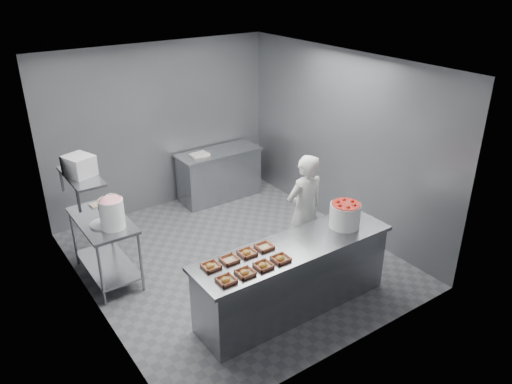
% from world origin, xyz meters
% --- Properties ---
extents(floor, '(4.50, 4.50, 0.00)m').
position_xyz_m(floor, '(0.00, 0.00, 0.00)').
color(floor, '#4C4C51').
rests_on(floor, ground).
extents(ceiling, '(4.50, 4.50, 0.00)m').
position_xyz_m(ceiling, '(0.00, 0.00, 2.80)').
color(ceiling, white).
rests_on(ceiling, wall_back).
extents(wall_back, '(4.00, 0.04, 2.80)m').
position_xyz_m(wall_back, '(0.00, 2.25, 1.40)').
color(wall_back, slate).
rests_on(wall_back, ground).
extents(wall_left, '(0.04, 4.50, 2.80)m').
position_xyz_m(wall_left, '(-2.00, 0.00, 1.40)').
color(wall_left, slate).
rests_on(wall_left, ground).
extents(wall_right, '(0.04, 4.50, 2.80)m').
position_xyz_m(wall_right, '(2.00, 0.00, 1.40)').
color(wall_right, slate).
rests_on(wall_right, ground).
extents(service_counter, '(2.60, 0.70, 0.90)m').
position_xyz_m(service_counter, '(0.00, -1.35, 0.45)').
color(service_counter, slate).
rests_on(service_counter, ground).
extents(prep_table, '(0.60, 1.20, 0.90)m').
position_xyz_m(prep_table, '(-1.65, 0.60, 0.59)').
color(prep_table, slate).
rests_on(prep_table, ground).
extents(back_counter, '(1.50, 0.60, 0.90)m').
position_xyz_m(back_counter, '(0.90, 1.90, 0.45)').
color(back_counter, slate).
rests_on(back_counter, ground).
extents(wall_shelf, '(0.35, 0.90, 0.03)m').
position_xyz_m(wall_shelf, '(-1.82, 0.60, 1.55)').
color(wall_shelf, slate).
rests_on(wall_shelf, wall_left).
extents(tray_0, '(0.19, 0.18, 0.06)m').
position_xyz_m(tray_0, '(-1.05, -1.51, 0.92)').
color(tray_0, '#CDB67D').
rests_on(tray_0, service_counter).
extents(tray_1, '(0.19, 0.18, 0.06)m').
position_xyz_m(tray_1, '(-0.81, -1.51, 0.92)').
color(tray_1, '#CDB67D').
rests_on(tray_1, service_counter).
extents(tray_2, '(0.19, 0.18, 0.06)m').
position_xyz_m(tray_2, '(-0.57, -1.51, 0.92)').
color(tray_2, '#CDB67D').
rests_on(tray_2, service_counter).
extents(tray_3, '(0.19, 0.18, 0.06)m').
position_xyz_m(tray_3, '(-0.33, -1.51, 0.92)').
color(tray_3, '#CDB67D').
rests_on(tray_3, service_counter).
extents(tray_4, '(0.19, 0.18, 0.06)m').
position_xyz_m(tray_4, '(-1.05, -1.19, 0.92)').
color(tray_4, '#CDB67D').
rests_on(tray_4, service_counter).
extents(tray_5, '(0.19, 0.18, 0.04)m').
position_xyz_m(tray_5, '(-0.81, -1.19, 0.92)').
color(tray_5, '#CDB67D').
rests_on(tray_5, service_counter).
extents(tray_6, '(0.19, 0.18, 0.06)m').
position_xyz_m(tray_6, '(-0.57, -1.19, 0.92)').
color(tray_6, '#CDB67D').
rests_on(tray_6, service_counter).
extents(tray_7, '(0.19, 0.18, 0.04)m').
position_xyz_m(tray_7, '(-0.33, -1.19, 0.92)').
color(tray_7, '#CDB67D').
rests_on(tray_7, service_counter).
extents(worker, '(0.60, 0.40, 1.64)m').
position_xyz_m(worker, '(0.77, -0.61, 0.82)').
color(worker, silver).
rests_on(worker, ground).
extents(strawberry_tub, '(0.38, 0.38, 0.32)m').
position_xyz_m(strawberry_tub, '(0.81, -1.34, 1.07)').
color(strawberry_tub, white).
rests_on(strawberry_tub, service_counter).
extents(glaze_bucket, '(0.32, 0.31, 0.47)m').
position_xyz_m(glaze_bucket, '(-1.60, 0.30, 1.10)').
color(glaze_bucket, white).
rests_on(glaze_bucket, prep_table).
extents(bucket_lid, '(0.41, 0.41, 0.02)m').
position_xyz_m(bucket_lid, '(-1.69, 0.45, 0.91)').
color(bucket_lid, white).
rests_on(bucket_lid, prep_table).
extents(rag, '(0.16, 0.14, 0.02)m').
position_xyz_m(rag, '(-1.58, 1.04, 0.91)').
color(rag, '#CCB28C').
rests_on(rag, prep_table).
extents(appliance, '(0.38, 0.41, 0.25)m').
position_xyz_m(appliance, '(-1.82, 0.60, 1.69)').
color(appliance, gray).
rests_on(appliance, wall_shelf).
extents(paper_stack, '(0.31, 0.23, 0.04)m').
position_xyz_m(paper_stack, '(0.52, 1.90, 0.92)').
color(paper_stack, silver).
rests_on(paper_stack, back_counter).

